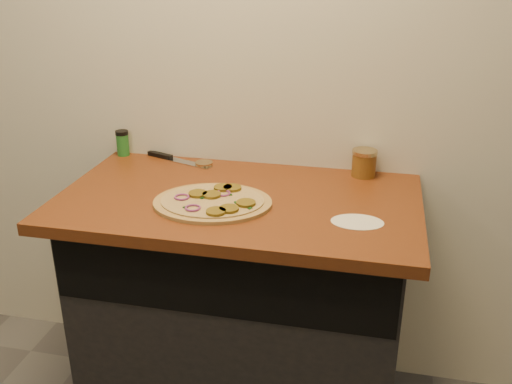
% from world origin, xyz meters
% --- Properties ---
extents(cabinet, '(1.10, 0.60, 0.86)m').
position_xyz_m(cabinet, '(0.00, 1.45, 0.43)').
color(cabinet, black).
rests_on(cabinet, ground).
extents(countertop, '(1.20, 0.70, 0.04)m').
position_xyz_m(countertop, '(0.00, 1.42, 0.88)').
color(countertop, brown).
rests_on(countertop, cabinet).
extents(pizza, '(0.43, 0.43, 0.03)m').
position_xyz_m(pizza, '(-0.06, 1.34, 0.91)').
color(pizza, tan).
rests_on(pizza, countertop).
extents(chefs_knife, '(0.29, 0.13, 0.02)m').
position_xyz_m(chefs_knife, '(-0.33, 1.71, 0.91)').
color(chefs_knife, '#B7BAC1').
rests_on(chefs_knife, countertop).
extents(mason_jar_lid, '(0.09, 0.09, 0.01)m').
position_xyz_m(mason_jar_lid, '(-0.20, 1.67, 0.91)').
color(mason_jar_lid, tan).
rests_on(mason_jar_lid, countertop).
extents(salsa_jar, '(0.09, 0.09, 0.10)m').
position_xyz_m(salsa_jar, '(0.40, 1.70, 0.95)').
color(salsa_jar, maroon).
rests_on(salsa_jar, countertop).
extents(spice_shaker, '(0.05, 0.05, 0.10)m').
position_xyz_m(spice_shaker, '(-0.55, 1.72, 0.95)').
color(spice_shaker, '#216927').
rests_on(spice_shaker, countertop).
extents(flour_spill, '(0.17, 0.17, 0.00)m').
position_xyz_m(flour_spill, '(0.40, 1.30, 0.90)').
color(flour_spill, silver).
rests_on(flour_spill, countertop).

